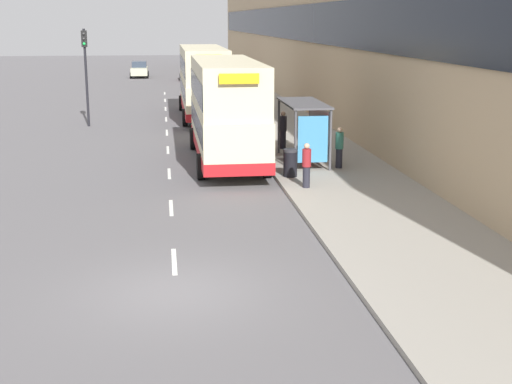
{
  "coord_description": "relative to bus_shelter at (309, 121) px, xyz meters",
  "views": [
    {
      "loc": [
        -0.16,
        -15.09,
        5.94
      ],
      "look_at": [
        3.73,
        14.66,
        -1.34
      ],
      "focal_mm": 50.0,
      "sensor_mm": 36.0,
      "label": 1
    }
  ],
  "objects": [
    {
      "name": "traffic_light_far_kerb",
      "position": [
        -10.17,
        12.76,
        1.76
      ],
      "size": [
        0.3,
        0.32,
        5.45
      ],
      "color": "black",
      "rests_on": "ground_plane"
    },
    {
      "name": "pedestrian_at_shelter",
      "position": [
        -0.5,
        3.43,
        -0.85
      ],
      "size": [
        0.34,
        0.34,
        1.72
      ],
      "color": "#23232D",
      "rests_on": "ground_plane"
    },
    {
      "name": "lane_mark_4",
      "position": [
        -5.77,
        9.81,
        -1.87
      ],
      "size": [
        0.12,
        2.0,
        0.01
      ],
      "color": "silver",
      "rests_on": "ground_plane"
    },
    {
      "name": "double_decker_bus_ahead",
      "position": [
        -3.44,
        15.58,
        0.41
      ],
      "size": [
        2.85,
        11.41,
        4.3
      ],
      "color": "beige",
      "rests_on": "ground_plane"
    },
    {
      "name": "litter_bin",
      "position": [
        -1.22,
        -2.54,
        -1.21
      ],
      "size": [
        0.55,
        0.55,
        1.05
      ],
      "color": "black",
      "rests_on": "ground_plane"
    },
    {
      "name": "pedestrian_1",
      "position": [
        1.0,
        -1.21,
        -0.9
      ],
      "size": [
        0.33,
        0.33,
        1.65
      ],
      "color": "#23232D",
      "rests_on": "ground_plane"
    },
    {
      "name": "bus_shelter",
      "position": [
        0.0,
        0.0,
        0.0
      ],
      "size": [
        1.6,
        4.2,
        2.48
      ],
      "color": "#4C4C51",
      "rests_on": "ground_plane"
    },
    {
      "name": "lane_mark_2",
      "position": [
        -5.77,
        -0.81,
        -1.87
      ],
      "size": [
        0.12,
        2.0,
        0.01
      ],
      "color": "silver",
      "rests_on": "ground_plane"
    },
    {
      "name": "lane_mark_3",
      "position": [
        -5.77,
        4.5,
        -1.87
      ],
      "size": [
        0.12,
        2.0,
        0.01
      ],
      "color": "silver",
      "rests_on": "ground_plane"
    },
    {
      "name": "lane_mark_7",
      "position": [
        -5.77,
        25.73,
        -1.87
      ],
      "size": [
        0.12,
        2.0,
        0.01
      ],
      "color": "silver",
      "rests_on": "ground_plane"
    },
    {
      "name": "lane_mark_8",
      "position": [
        -5.77,
        31.04,
        -1.87
      ],
      "size": [
        0.12,
        2.0,
        0.01
      ],
      "color": "silver",
      "rests_on": "ground_plane"
    },
    {
      "name": "car_0",
      "position": [
        -3.17,
        43.66,
        -0.97
      ],
      "size": [
        2.01,
        4.03,
        1.84
      ],
      "color": "maroon",
      "rests_on": "ground_plane"
    },
    {
      "name": "ground_plane",
      "position": [
        -5.77,
        -13.49,
        -1.88
      ],
      "size": [
        220.0,
        220.0,
        0.0
      ],
      "primitive_type": "plane",
      "color": "#5B595B"
    },
    {
      "name": "lane_mark_6",
      "position": [
        -5.77,
        20.42,
        -1.87
      ],
      "size": [
        0.12,
        2.0,
        0.01
      ],
      "color": "silver",
      "rests_on": "ground_plane"
    },
    {
      "name": "lane_mark_5",
      "position": [
        -5.77,
        15.12,
        -1.87
      ],
      "size": [
        0.12,
        2.0,
        0.01
      ],
      "color": "silver",
      "rests_on": "ground_plane"
    },
    {
      "name": "pavement",
      "position": [
        0.73,
        25.01,
        -1.81
      ],
      "size": [
        5.0,
        93.0,
        0.14
      ],
      "color": "gray",
      "rests_on": "ground_plane"
    },
    {
      "name": "car_1",
      "position": [
        -8.29,
        48.24,
        -1.04
      ],
      "size": [
        1.9,
        4.31,
        1.68
      ],
      "rotation": [
        0.0,
        0.0,
        3.14
      ],
      "color": "#B7B799",
      "rests_on": "ground_plane"
    },
    {
      "name": "terrace_facade",
      "position": [
        4.72,
        25.01,
        4.48
      ],
      "size": [
        3.1,
        93.0,
        12.73
      ],
      "color": "tan",
      "rests_on": "ground_plane"
    },
    {
      "name": "lane_mark_0",
      "position": [
        -5.77,
        -11.42,
        -1.87
      ],
      "size": [
        0.12,
        2.0,
        0.01
      ],
      "color": "silver",
      "rests_on": "ground_plane"
    },
    {
      "name": "pedestrian_2",
      "position": [
        -0.98,
        -4.41,
        -0.92
      ],
      "size": [
        0.31,
        0.31,
        1.59
      ],
      "color": "#23232D",
      "rests_on": "ground_plane"
    },
    {
      "name": "lane_mark_1",
      "position": [
        -5.77,
        -6.11,
        -1.87
      ],
      "size": [
        0.12,
        2.0,
        0.01
      ],
      "color": "silver",
      "rests_on": "ground_plane"
    },
    {
      "name": "double_decker_bus_near",
      "position": [
        -3.3,
        1.14,
        0.41
      ],
      "size": [
        2.85,
        10.17,
        4.3
      ],
      "color": "beige",
      "rests_on": "ground_plane"
    }
  ]
}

